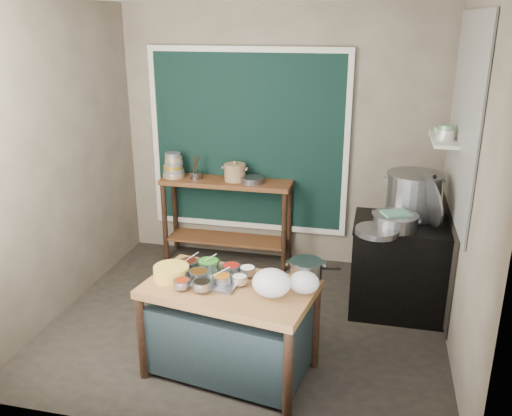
% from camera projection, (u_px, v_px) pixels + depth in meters
% --- Properties ---
extents(floor, '(3.50, 3.00, 0.02)m').
position_uv_depth(floor, '(247.00, 322.00, 4.98)').
color(floor, '#2A2520').
rests_on(floor, ground).
extents(back_wall, '(3.50, 0.02, 2.80)m').
position_uv_depth(back_wall, '(280.00, 138.00, 5.90)').
color(back_wall, gray).
rests_on(back_wall, floor).
extents(left_wall, '(0.02, 3.00, 2.80)m').
position_uv_depth(left_wall, '(57.00, 163.00, 4.89)').
color(left_wall, gray).
rests_on(left_wall, floor).
extents(right_wall, '(0.02, 3.00, 2.80)m').
position_uv_depth(right_wall, '(469.00, 189.00, 4.14)').
color(right_wall, gray).
rests_on(right_wall, floor).
extents(curtain_panel, '(2.10, 0.02, 1.90)m').
position_uv_depth(curtain_panel, '(248.00, 142.00, 5.96)').
color(curtain_panel, black).
rests_on(curtain_panel, back_wall).
extents(curtain_frame, '(2.22, 0.03, 2.02)m').
position_uv_depth(curtain_frame, '(248.00, 142.00, 5.95)').
color(curtain_frame, beige).
rests_on(curtain_frame, back_wall).
extents(tile_panel, '(0.02, 1.70, 1.70)m').
position_uv_depth(tile_panel, '(464.00, 118.00, 4.50)').
color(tile_panel, '#B2B2AA').
rests_on(tile_panel, right_wall).
extents(soot_patch, '(0.01, 1.30, 1.30)m').
position_uv_depth(soot_patch, '(447.00, 241.00, 4.97)').
color(soot_patch, black).
rests_on(soot_patch, right_wall).
extents(wall_shelf, '(0.22, 0.70, 0.03)m').
position_uv_depth(wall_shelf, '(444.00, 139.00, 4.88)').
color(wall_shelf, beige).
rests_on(wall_shelf, right_wall).
extents(prep_table, '(1.35, 0.92, 0.75)m').
position_uv_depth(prep_table, '(230.00, 330.00, 4.15)').
color(prep_table, brown).
rests_on(prep_table, floor).
extents(back_counter, '(1.45, 0.40, 0.95)m').
position_uv_depth(back_counter, '(227.00, 220.00, 6.11)').
color(back_counter, brown).
rests_on(back_counter, floor).
extents(stove_block, '(0.90, 0.68, 0.85)m').
position_uv_depth(stove_block, '(401.00, 268.00, 5.05)').
color(stove_block, black).
rests_on(stove_block, floor).
extents(stove_top, '(0.92, 0.69, 0.03)m').
position_uv_depth(stove_top, '(406.00, 224.00, 4.91)').
color(stove_top, black).
rests_on(stove_top, stove_block).
extents(condiment_tray, '(0.53, 0.41, 0.02)m').
position_uv_depth(condiment_tray, '(210.00, 279.00, 4.11)').
color(condiment_tray, gray).
rests_on(condiment_tray, prep_table).
extents(condiment_bowls, '(0.64, 0.48, 0.07)m').
position_uv_depth(condiment_bowls, '(207.00, 273.00, 4.11)').
color(condiment_bowls, gray).
rests_on(condiment_bowls, condiment_tray).
extents(yellow_basin, '(0.30, 0.30, 0.10)m').
position_uv_depth(yellow_basin, '(171.00, 273.00, 4.12)').
color(yellow_basin, '#B8933A').
rests_on(yellow_basin, prep_table).
extents(saucepan, '(0.30, 0.30, 0.14)m').
position_uv_depth(saucepan, '(306.00, 270.00, 4.12)').
color(saucepan, gray).
rests_on(saucepan, prep_table).
extents(plastic_bag_a, '(0.35, 0.32, 0.21)m').
position_uv_depth(plastic_bag_a, '(271.00, 283.00, 3.84)').
color(plastic_bag_a, white).
rests_on(plastic_bag_a, prep_table).
extents(plastic_bag_b, '(0.25, 0.22, 0.17)m').
position_uv_depth(plastic_bag_b, '(304.00, 282.00, 3.90)').
color(plastic_bag_b, white).
rests_on(plastic_bag_b, prep_table).
extents(bowl_stack, '(0.24, 0.24, 0.27)m').
position_uv_depth(bowl_stack, '(174.00, 166.00, 6.04)').
color(bowl_stack, tan).
rests_on(bowl_stack, back_counter).
extents(utensil_cup, '(0.15, 0.15, 0.08)m').
position_uv_depth(utensil_cup, '(196.00, 175.00, 5.99)').
color(utensil_cup, gray).
rests_on(utensil_cup, back_counter).
extents(ceramic_crock, '(0.27, 0.27, 0.17)m').
position_uv_depth(ceramic_crock, '(235.00, 173.00, 5.91)').
color(ceramic_crock, '#967652').
rests_on(ceramic_crock, back_counter).
extents(wide_bowl, '(0.32, 0.32, 0.06)m').
position_uv_depth(wide_bowl, '(252.00, 180.00, 5.85)').
color(wide_bowl, gray).
rests_on(wide_bowl, back_counter).
extents(stock_pot, '(0.56, 0.56, 0.41)m').
position_uv_depth(stock_pot, '(413.00, 195.00, 5.02)').
color(stock_pot, gray).
rests_on(stock_pot, stove_top).
extents(pot_lid, '(0.28, 0.49, 0.47)m').
position_uv_depth(pot_lid, '(430.00, 201.00, 4.76)').
color(pot_lid, gray).
rests_on(pot_lid, stove_top).
extents(steamer, '(0.52, 0.52, 0.13)m').
position_uv_depth(steamer, '(395.00, 221.00, 4.76)').
color(steamer, gray).
rests_on(steamer, stove_top).
extents(green_cloth, '(0.29, 0.26, 0.02)m').
position_uv_depth(green_cloth, '(396.00, 213.00, 4.73)').
color(green_cloth, slate).
rests_on(green_cloth, steamer).
extents(shallow_pan, '(0.45, 0.45, 0.05)m').
position_uv_depth(shallow_pan, '(377.00, 231.00, 4.65)').
color(shallow_pan, gray).
rests_on(shallow_pan, stove_top).
extents(shelf_bowl_stack, '(0.16, 0.16, 0.13)m').
position_uv_depth(shelf_bowl_stack, '(446.00, 133.00, 4.78)').
color(shelf_bowl_stack, silver).
rests_on(shelf_bowl_stack, wall_shelf).
extents(shelf_bowl_green, '(0.20, 0.20, 0.05)m').
position_uv_depth(shelf_bowl_green, '(442.00, 130.00, 5.07)').
color(shelf_bowl_green, gray).
rests_on(shelf_bowl_green, wall_shelf).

